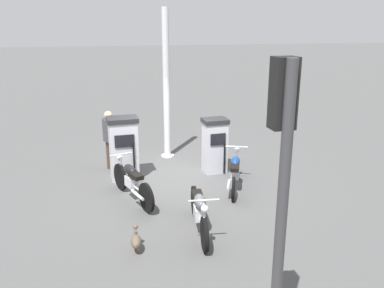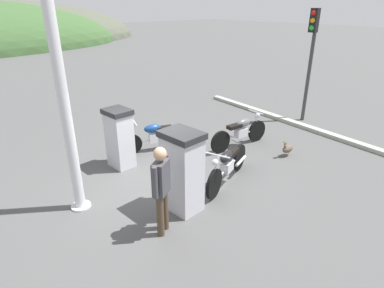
{
  "view_description": "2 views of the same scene",
  "coord_description": "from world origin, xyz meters",
  "px_view_note": "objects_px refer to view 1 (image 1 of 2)",
  "views": [
    {
      "loc": [
        9.87,
        -1.54,
        4.03
      ],
      "look_at": [
        0.91,
        0.33,
        1.23
      ],
      "focal_mm": 37.85,
      "sensor_mm": 36.0,
      "label": 1
    },
    {
      "loc": [
        -3.81,
        -5.53,
        3.83
      ],
      "look_at": [
        0.73,
        -0.25,
        0.78
      ],
      "focal_mm": 30.14,
      "sensor_mm": 36.0,
      "label": 2
    }
  ],
  "objects_px": {
    "motorcycle_far_pump": "(235,171)",
    "wandering_duck": "(136,241)",
    "fuel_pump_far": "(215,145)",
    "roadside_traffic_light": "(281,172)",
    "canopy_support_pole": "(166,88)",
    "attendant_person": "(109,136)",
    "motorcycle_extra": "(199,211)",
    "motorcycle_near_pump": "(132,181)",
    "fuel_pump_near": "(124,148)"
  },
  "relations": [
    {
      "from": "fuel_pump_far",
      "to": "motorcycle_near_pump",
      "type": "xyz_separation_m",
      "value": [
        1.4,
        -2.36,
        -0.3
      ]
    },
    {
      "from": "attendant_person",
      "to": "motorcycle_near_pump",
      "type": "bearing_deg",
      "value": 11.86
    },
    {
      "from": "fuel_pump_far",
      "to": "motorcycle_near_pump",
      "type": "height_order",
      "value": "fuel_pump_far"
    },
    {
      "from": "motorcycle_far_pump",
      "to": "motorcycle_near_pump",
      "type": "bearing_deg",
      "value": -85.87
    },
    {
      "from": "motorcycle_far_pump",
      "to": "canopy_support_pole",
      "type": "bearing_deg",
      "value": -155.2
    },
    {
      "from": "motorcycle_extra",
      "to": "roadside_traffic_light",
      "type": "xyz_separation_m",
      "value": [
        3.38,
        0.09,
        2.07
      ]
    },
    {
      "from": "motorcycle_extra",
      "to": "wandering_duck",
      "type": "xyz_separation_m",
      "value": [
        0.48,
        -1.28,
        -0.23
      ]
    },
    {
      "from": "fuel_pump_near",
      "to": "motorcycle_far_pump",
      "type": "relative_size",
      "value": 0.87
    },
    {
      "from": "attendant_person",
      "to": "wandering_duck",
      "type": "xyz_separation_m",
      "value": [
        4.43,
        0.37,
        -0.74
      ]
    },
    {
      "from": "fuel_pump_far",
      "to": "roadside_traffic_light",
      "type": "height_order",
      "value": "roadside_traffic_light"
    },
    {
      "from": "wandering_duck",
      "to": "roadside_traffic_light",
      "type": "bearing_deg",
      "value": 25.27
    },
    {
      "from": "motorcycle_far_pump",
      "to": "wandering_duck",
      "type": "relative_size",
      "value": 4.05
    },
    {
      "from": "fuel_pump_near",
      "to": "attendant_person",
      "type": "relative_size",
      "value": 0.99
    },
    {
      "from": "motorcycle_near_pump",
      "to": "motorcycle_extra",
      "type": "height_order",
      "value": "motorcycle_near_pump"
    },
    {
      "from": "wandering_duck",
      "to": "canopy_support_pole",
      "type": "height_order",
      "value": "canopy_support_pole"
    },
    {
      "from": "fuel_pump_near",
      "to": "canopy_support_pole",
      "type": "height_order",
      "value": "canopy_support_pole"
    },
    {
      "from": "motorcycle_extra",
      "to": "canopy_support_pole",
      "type": "relative_size",
      "value": 0.47
    },
    {
      "from": "fuel_pump_near",
      "to": "motorcycle_near_pump",
      "type": "height_order",
      "value": "fuel_pump_near"
    },
    {
      "from": "motorcycle_far_pump",
      "to": "fuel_pump_far",
      "type": "bearing_deg",
      "value": -170.46
    },
    {
      "from": "fuel_pump_near",
      "to": "roadside_traffic_light",
      "type": "xyz_separation_m",
      "value": [
        6.59,
        1.39,
        1.69
      ]
    },
    {
      "from": "motorcycle_far_pump",
      "to": "wandering_duck",
      "type": "height_order",
      "value": "motorcycle_far_pump"
    },
    {
      "from": "motorcycle_extra",
      "to": "attendant_person",
      "type": "xyz_separation_m",
      "value": [
        -3.95,
        -1.65,
        0.51
      ]
    },
    {
      "from": "fuel_pump_near",
      "to": "motorcycle_far_pump",
      "type": "bearing_deg",
      "value": 65.52
    },
    {
      "from": "motorcycle_extra",
      "to": "roadside_traffic_light",
      "type": "distance_m",
      "value": 3.97
    },
    {
      "from": "wandering_duck",
      "to": "roadside_traffic_light",
      "type": "xyz_separation_m",
      "value": [
        2.9,
        1.37,
        2.3
      ]
    },
    {
      "from": "attendant_person",
      "to": "motorcycle_far_pump",
      "type": "bearing_deg",
      "value": 57.02
    },
    {
      "from": "wandering_duck",
      "to": "canopy_support_pole",
      "type": "relative_size",
      "value": 0.11
    },
    {
      "from": "motorcycle_extra",
      "to": "fuel_pump_far",
      "type": "bearing_deg",
      "value": 160.1
    },
    {
      "from": "fuel_pump_near",
      "to": "fuel_pump_far",
      "type": "distance_m",
      "value": 2.47
    },
    {
      "from": "motorcycle_extra",
      "to": "attendant_person",
      "type": "relative_size",
      "value": 1.23
    },
    {
      "from": "fuel_pump_far",
      "to": "canopy_support_pole",
      "type": "xyz_separation_m",
      "value": [
        -1.57,
        -1.08,
        1.36
      ]
    },
    {
      "from": "motorcycle_near_pump",
      "to": "attendant_person",
      "type": "bearing_deg",
      "value": -168.14
    },
    {
      "from": "motorcycle_extra",
      "to": "wandering_duck",
      "type": "distance_m",
      "value": 1.39
    },
    {
      "from": "roadside_traffic_light",
      "to": "canopy_support_pole",
      "type": "xyz_separation_m",
      "value": [
        -8.16,
        -0.01,
        -0.4
      ]
    },
    {
      "from": "motorcycle_far_pump",
      "to": "roadside_traffic_light",
      "type": "xyz_separation_m",
      "value": [
        5.37,
        -1.28,
        2.08
      ]
    },
    {
      "from": "motorcycle_near_pump",
      "to": "canopy_support_pole",
      "type": "relative_size",
      "value": 0.46
    },
    {
      "from": "fuel_pump_far",
      "to": "roadside_traffic_light",
      "type": "bearing_deg",
      "value": -9.23
    },
    {
      "from": "motorcycle_near_pump",
      "to": "attendant_person",
      "type": "distance_m",
      "value": 2.25
    },
    {
      "from": "motorcycle_far_pump",
      "to": "roadside_traffic_light",
      "type": "height_order",
      "value": "roadside_traffic_light"
    },
    {
      "from": "motorcycle_far_pump",
      "to": "motorcycle_extra",
      "type": "relative_size",
      "value": 0.92
    },
    {
      "from": "fuel_pump_near",
      "to": "wandering_duck",
      "type": "height_order",
      "value": "fuel_pump_near"
    },
    {
      "from": "roadside_traffic_light",
      "to": "canopy_support_pole",
      "type": "relative_size",
      "value": 0.84
    },
    {
      "from": "wandering_duck",
      "to": "motorcycle_near_pump",
      "type": "bearing_deg",
      "value": 178.07
    },
    {
      "from": "motorcycle_near_pump",
      "to": "attendant_person",
      "type": "height_order",
      "value": "attendant_person"
    },
    {
      "from": "motorcycle_near_pump",
      "to": "canopy_support_pole",
      "type": "distance_m",
      "value": 3.63
    },
    {
      "from": "fuel_pump_far",
      "to": "canopy_support_pole",
      "type": "distance_m",
      "value": 2.34
    },
    {
      "from": "motorcycle_extra",
      "to": "attendant_person",
      "type": "height_order",
      "value": "attendant_person"
    },
    {
      "from": "fuel_pump_far",
      "to": "wandering_duck",
      "type": "bearing_deg",
      "value": -33.51
    },
    {
      "from": "attendant_person",
      "to": "roadside_traffic_light",
      "type": "xyz_separation_m",
      "value": [
        7.33,
        1.74,
        1.56
      ]
    },
    {
      "from": "fuel_pump_far",
      "to": "attendant_person",
      "type": "relative_size",
      "value": 0.9
    }
  ]
}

